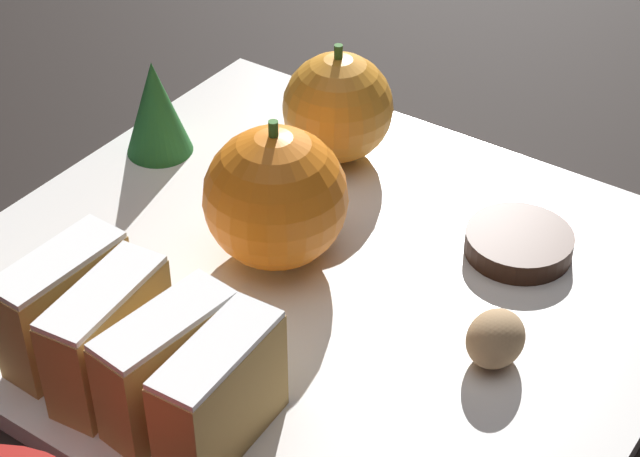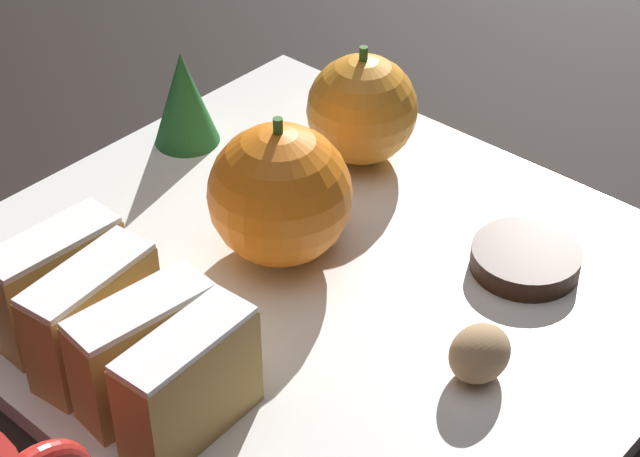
{
  "view_description": "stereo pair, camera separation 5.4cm",
  "coord_description": "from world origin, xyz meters",
  "px_view_note": "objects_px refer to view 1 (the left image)",
  "views": [
    {
      "loc": [
        -0.35,
        -0.24,
        0.37
      ],
      "look_at": [
        0.0,
        0.0,
        0.04
      ],
      "focal_mm": 60.0,
      "sensor_mm": 36.0,
      "label": 1
    },
    {
      "loc": [
        -0.32,
        -0.29,
        0.37
      ],
      "look_at": [
        0.0,
        0.0,
        0.04
      ],
      "focal_mm": 60.0,
      "sensor_mm": 36.0,
      "label": 2
    }
  ],
  "objects_px": {
    "chocolate_cookie": "(519,243)",
    "walnut": "(496,339)",
    "orange_near": "(270,202)",
    "orange_far": "(338,107)"
  },
  "relations": [
    {
      "from": "chocolate_cookie",
      "to": "walnut",
      "type": "bearing_deg",
      "value": -161.73
    },
    {
      "from": "walnut",
      "to": "chocolate_cookie",
      "type": "height_order",
      "value": "walnut"
    },
    {
      "from": "chocolate_cookie",
      "to": "orange_near",
      "type": "bearing_deg",
      "value": 127.32
    },
    {
      "from": "orange_near",
      "to": "chocolate_cookie",
      "type": "distance_m",
      "value": 0.14
    },
    {
      "from": "orange_far",
      "to": "chocolate_cookie",
      "type": "distance_m",
      "value": 0.14
    },
    {
      "from": "orange_near",
      "to": "orange_far",
      "type": "bearing_deg",
      "value": 15.07
    },
    {
      "from": "orange_near",
      "to": "walnut",
      "type": "height_order",
      "value": "orange_near"
    },
    {
      "from": "orange_near",
      "to": "chocolate_cookie",
      "type": "height_order",
      "value": "orange_near"
    },
    {
      "from": "orange_near",
      "to": "chocolate_cookie",
      "type": "xyz_separation_m",
      "value": [
        0.08,
        -0.1,
        -0.03
      ]
    },
    {
      "from": "walnut",
      "to": "orange_far",
      "type": "bearing_deg",
      "value": 56.53
    }
  ]
}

